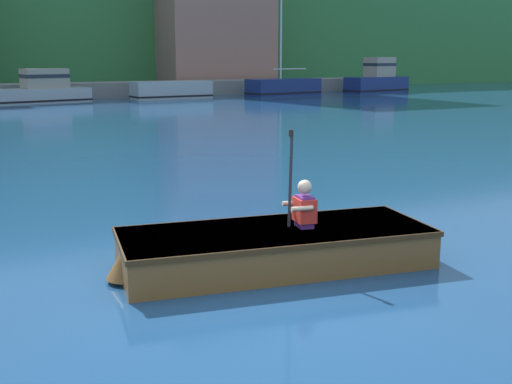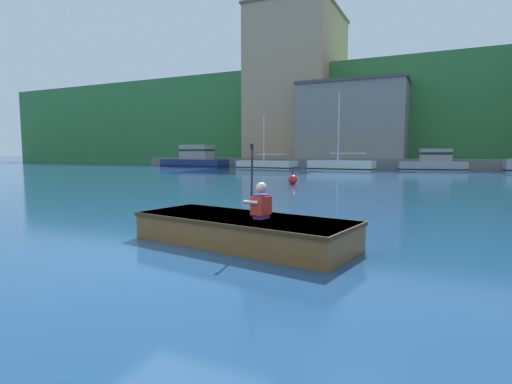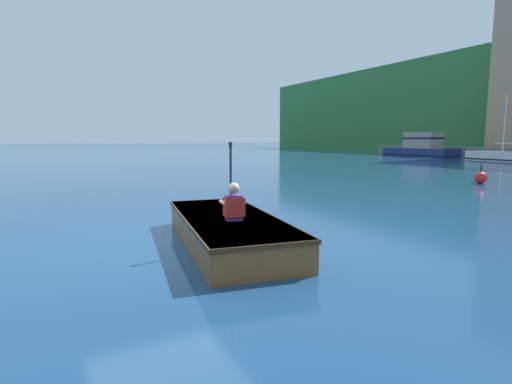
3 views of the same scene
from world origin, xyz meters
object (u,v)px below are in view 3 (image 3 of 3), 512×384
moored_boat_dock_east_inner (421,148)px  channel_buoy (481,178)px  person_paddler (234,203)px  rowboat_foreground (227,227)px  moored_boat_dock_center_far (506,157)px

moored_boat_dock_east_inner → channel_buoy: (16.80, -17.09, -0.62)m
moored_boat_dock_east_inner → channel_buoy: size_ratio=9.70×
person_paddler → channel_buoy: bearing=107.6°
rowboat_foreground → person_paddler: (0.40, -0.07, 0.45)m
moored_boat_dock_east_inner → rowboat_foreground: moored_boat_dock_east_inner is taller
channel_buoy → moored_boat_dock_center_far: bearing=117.5°
rowboat_foreground → person_paddler: person_paddler is taller
moored_boat_dock_east_inner → channel_buoy: bearing=-45.5°
moored_boat_dock_center_far → person_paddler: size_ratio=4.94×
moored_boat_dock_east_inner → rowboat_foreground: 35.26m
moored_boat_dock_center_far → moored_boat_dock_east_inner: size_ratio=0.82×
moored_boat_dock_center_far → person_paddler: (12.13, -27.96, 0.36)m
moored_boat_dock_center_far → moored_boat_dock_east_inner: (-8.44, 1.03, 0.50)m
moored_boat_dock_east_inner → rowboat_foreground: size_ratio=1.81×
rowboat_foreground → moored_boat_dock_east_inner: bearing=124.9°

